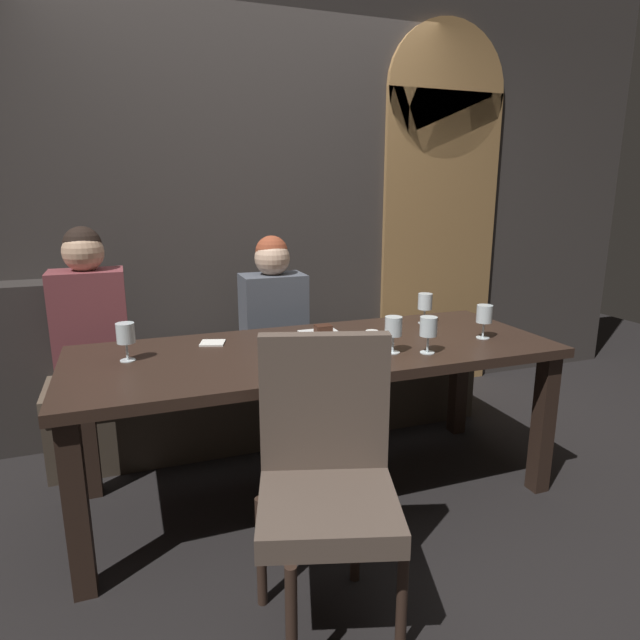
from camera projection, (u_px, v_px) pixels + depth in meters
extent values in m
plane|color=black|center=(317.00, 491.00, 2.64)|extent=(9.00, 9.00, 0.00)
cube|color=#383330|center=(252.00, 180.00, 3.39)|extent=(6.00, 0.12, 3.00)
cube|color=olive|center=(438.00, 245.00, 3.89)|extent=(0.90, 0.05, 2.10)
cylinder|color=#A07545|center=(447.00, 90.00, 3.64)|extent=(0.90, 0.05, 0.90)
cube|color=black|center=(77.00, 509.00, 1.89)|extent=(0.08, 0.08, 0.69)
cube|color=black|center=(543.00, 424.00, 2.58)|extent=(0.08, 0.08, 0.69)
cube|color=black|center=(87.00, 428.00, 2.53)|extent=(0.08, 0.08, 0.69)
cube|color=black|center=(459.00, 377.00, 3.22)|extent=(0.08, 0.08, 0.69)
cube|color=#302119|center=(317.00, 352.00, 2.47)|extent=(2.20, 0.84, 0.04)
cube|color=#40352A|center=(278.00, 406.00, 3.23)|extent=(2.50, 0.40, 0.35)
cube|color=brown|center=(277.00, 370.00, 3.18)|extent=(2.50, 0.44, 0.10)
cylinder|color=#302119|center=(292.00, 629.00, 1.55)|extent=(0.04, 0.04, 0.42)
cylinder|color=#302119|center=(402.00, 597.00, 1.67)|extent=(0.04, 0.04, 0.42)
cylinder|color=#302119|center=(261.00, 552.00, 1.88)|extent=(0.04, 0.04, 0.42)
cylinder|color=#302119|center=(355.00, 530.00, 2.00)|extent=(0.04, 0.04, 0.42)
cube|color=brown|center=(328.00, 506.00, 1.71)|extent=(0.55, 0.55, 0.08)
cube|color=brown|center=(324.00, 402.00, 1.83)|extent=(0.44, 0.19, 0.48)
cube|color=brown|center=(91.00, 328.00, 2.76)|extent=(0.36, 0.24, 0.60)
sphere|color=tan|center=(83.00, 252.00, 2.67)|extent=(0.20, 0.20, 0.20)
sphere|color=black|center=(82.00, 245.00, 2.67)|extent=(0.18, 0.18, 0.18)
cube|color=#4C515B|center=(273.00, 319.00, 3.11)|extent=(0.36, 0.24, 0.52)
sphere|color=#DBB293|center=(272.00, 258.00, 3.03)|extent=(0.20, 0.20, 0.20)
sphere|color=brown|center=(272.00, 252.00, 3.03)|extent=(0.18, 0.18, 0.18)
cylinder|color=silver|center=(128.00, 360.00, 2.27)|extent=(0.06, 0.06, 0.00)
cylinder|color=silver|center=(127.00, 351.00, 2.26)|extent=(0.01, 0.01, 0.07)
cylinder|color=silver|center=(125.00, 333.00, 2.24)|extent=(0.08, 0.08, 0.08)
cylinder|color=silver|center=(483.00, 338.00, 2.61)|extent=(0.06, 0.06, 0.00)
cylinder|color=silver|center=(483.00, 330.00, 2.60)|extent=(0.01, 0.01, 0.07)
cylinder|color=silver|center=(484.00, 314.00, 2.58)|extent=(0.08, 0.08, 0.08)
cylinder|color=maroon|center=(484.00, 319.00, 2.59)|extent=(0.07, 0.07, 0.03)
cylinder|color=silver|center=(393.00, 352.00, 2.38)|extent=(0.06, 0.06, 0.00)
cylinder|color=silver|center=(393.00, 344.00, 2.37)|extent=(0.01, 0.01, 0.07)
cylinder|color=silver|center=(393.00, 326.00, 2.35)|extent=(0.08, 0.08, 0.08)
cylinder|color=gold|center=(393.00, 332.00, 2.36)|extent=(0.07, 0.07, 0.02)
cylinder|color=silver|center=(424.00, 323.00, 2.90)|extent=(0.06, 0.06, 0.00)
cylinder|color=silver|center=(424.00, 316.00, 2.89)|extent=(0.01, 0.01, 0.07)
cylinder|color=silver|center=(425.00, 301.00, 2.87)|extent=(0.08, 0.08, 0.08)
cylinder|color=silver|center=(427.00, 352.00, 2.38)|extent=(0.06, 0.06, 0.00)
cylinder|color=silver|center=(428.00, 344.00, 2.37)|extent=(0.01, 0.01, 0.07)
cylinder|color=silver|center=(429.00, 326.00, 2.35)|extent=(0.08, 0.08, 0.08)
cylinder|color=white|center=(372.00, 343.00, 2.51)|extent=(0.12, 0.12, 0.01)
cylinder|color=white|center=(372.00, 336.00, 2.51)|extent=(0.06, 0.06, 0.06)
cylinder|color=brown|center=(372.00, 332.00, 2.50)|extent=(0.05, 0.05, 0.01)
cube|color=white|center=(321.00, 334.00, 2.66)|extent=(0.19, 0.19, 0.01)
cube|color=#381E14|center=(323.00, 329.00, 2.66)|extent=(0.08, 0.06, 0.04)
cube|color=silver|center=(296.00, 338.00, 2.59)|extent=(0.02, 0.17, 0.01)
cube|color=silver|center=(213.00, 343.00, 2.52)|extent=(0.14, 0.13, 0.01)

